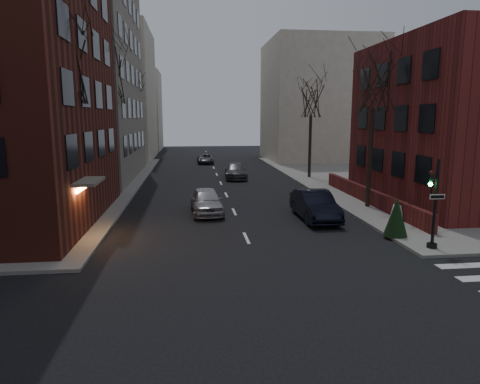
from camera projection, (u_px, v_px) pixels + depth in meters
name	position (u px, v px, depth m)	size (l,w,h in m)	color
building_left_tan	(28.00, 26.00, 38.40)	(18.00, 18.00, 28.00)	gray
building_right_brick	(474.00, 123.00, 28.99)	(12.00, 14.00, 11.00)	maroon
low_wall_right	(369.00, 196.00, 29.01)	(0.35, 16.00, 1.00)	maroon
building_distant_la	(101.00, 95.00, 60.03)	(14.00, 16.00, 18.00)	beige
building_distant_ra	(319.00, 102.00, 58.71)	(14.00, 14.00, 16.00)	beige
building_distant_lb	(132.00, 111.00, 77.24)	(10.00, 12.00, 14.00)	beige
traffic_signal	(433.00, 209.00, 18.85)	(0.76, 0.44, 4.00)	black
tree_left_a	(62.00, 64.00, 20.72)	(4.18, 4.18, 10.26)	#2D231C
tree_left_b	(108.00, 77.00, 32.38)	(4.40, 4.40, 10.80)	#2D231C
tree_left_c	(133.00, 97.00, 46.23)	(3.96, 3.96, 9.72)	#2D231C
tree_right_a	(374.00, 83.00, 26.70)	(3.96, 3.96, 9.72)	#2D231C
tree_right_b	(311.00, 99.00, 40.47)	(3.74, 3.74, 9.18)	#2D231C
streetlamp_near	(109.00, 142.00, 29.35)	(0.36, 0.36, 6.28)	black
streetlamp_far	(142.00, 132.00, 48.91)	(0.36, 0.36, 6.28)	black
parked_sedan	(315.00, 205.00, 24.91)	(1.80, 5.16, 1.70)	black
car_lane_silver	(206.00, 201.00, 26.54)	(1.86, 4.62, 1.57)	#A6A5AB
car_lane_gray	(236.00, 171.00, 41.57)	(2.07, 5.09, 1.48)	#414146
car_lane_far	(205.00, 159.00, 55.05)	(2.01, 4.36, 1.21)	#414146
sandwich_board	(397.00, 213.00, 24.07)	(0.41, 0.58, 0.93)	silver
evergreen_shrub	(396.00, 217.00, 20.95)	(1.15, 1.15, 1.91)	black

